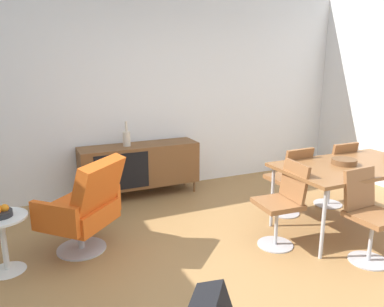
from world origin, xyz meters
TOP-DOWN VIEW (x-y plane):
  - ground_plane at (0.00, 0.00)m, footprint 8.32×8.32m
  - wall_back at (0.00, 2.60)m, footprint 6.80×0.12m
  - sideboard at (-0.23, 2.30)m, footprint 1.60×0.45m
  - vase_cobalt at (-0.39, 2.30)m, footprint 0.10×0.10m
  - dining_table at (1.54, 0.34)m, footprint 1.60×0.90m
  - wooden_bowl_on_table at (1.48, 0.38)m, footprint 0.26×0.26m
  - dining_chair_front_left at (1.19, -0.22)m, footprint 0.42×0.44m
  - dining_chair_near_window at (0.66, 0.34)m, footprint 0.45×0.43m
  - dining_chair_back_right at (1.89, 0.90)m, footprint 0.40×0.43m
  - dining_chair_back_left at (1.20, 0.90)m, footprint 0.41×0.44m
  - lounge_chair_red at (-1.16, 1.03)m, footprint 0.91×0.91m
  - side_table_round at (-1.88, 0.95)m, footprint 0.44×0.44m
  - fruit_bowl at (-1.88, 0.95)m, footprint 0.20×0.20m

SIDE VIEW (x-z plane):
  - ground_plane at x=0.00m, z-range 0.00..0.00m
  - side_table_round at x=-1.88m, z-range 0.06..0.58m
  - sideboard at x=-0.23m, z-range 0.08..0.80m
  - lounge_chair_red at x=-1.16m, z-range -0.01..0.94m
  - dining_chair_front_left at x=1.19m, z-range 0.04..0.90m
  - dining_chair_near_window at x=0.66m, z-range 0.04..0.90m
  - dining_chair_back_right at x=1.89m, z-range 0.04..0.90m
  - dining_chair_back_left at x=1.20m, z-range 0.04..0.90m
  - fruit_bowl at x=-1.88m, z-range 0.51..0.61m
  - dining_table at x=1.54m, z-range 0.33..1.07m
  - wooden_bowl_on_table at x=1.48m, z-range 0.74..0.80m
  - vase_cobalt at x=-0.39m, z-range 0.66..1.00m
  - wall_back at x=0.00m, z-range 0.00..2.80m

